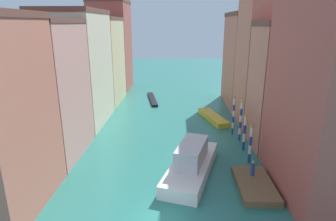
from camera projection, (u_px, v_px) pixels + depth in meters
name	position (u px, v px, depth m)	size (l,w,h in m)	color
ground_plane	(171.00, 117.00, 44.37)	(154.00, 154.00, 0.00)	#28756B
building_left_1	(42.00, 90.00, 30.10)	(7.61, 9.64, 14.46)	tan
building_left_2	(77.00, 68.00, 40.32)	(7.61, 11.98, 15.80)	beige
building_left_3	(99.00, 60.00, 51.66)	(7.61, 11.21, 14.99)	beige
building_left_4	(111.00, 46.00, 61.21)	(7.61, 9.59, 18.59)	#B25147
building_right_1	(288.00, 86.00, 32.31)	(7.61, 7.18, 14.24)	#C6705B
building_right_2	(269.00, 49.00, 38.87)	(7.61, 8.37, 21.24)	#C6705B
building_right_3	(250.00, 60.00, 49.49)	(7.61, 12.09, 15.71)	#C6705B
waterfront_dock	(255.00, 185.00, 25.22)	(3.08, 5.90, 0.62)	brown
person_on_dock	(253.00, 169.00, 26.06)	(0.36, 0.36, 1.45)	#234C93
mooring_pole_0	(250.00, 143.00, 29.39)	(0.33, 0.33, 4.18)	#1E479E
mooring_pole_1	(245.00, 132.00, 32.37)	(0.34, 0.34, 4.30)	#1E479E
mooring_pole_2	(241.00, 120.00, 34.85)	(0.34, 0.34, 5.18)	#1E479E
mooring_pole_3	(233.00, 115.00, 36.95)	(0.30, 0.30, 5.06)	#1E479E
vaporetto_white	(192.00, 162.00, 27.56)	(6.14, 11.02, 3.10)	white
gondola_black	(152.00, 99.00, 54.10)	(2.79, 9.63, 0.38)	black
motorboat_0	(213.00, 117.00, 43.10)	(4.02, 8.17, 0.75)	gold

